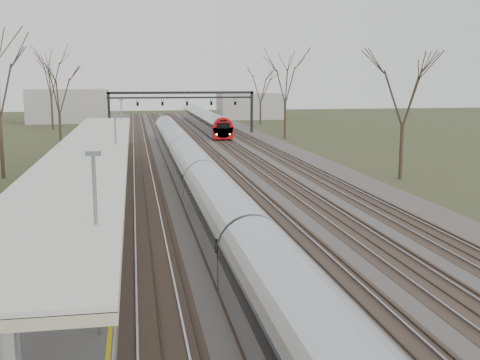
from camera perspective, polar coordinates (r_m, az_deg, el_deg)
name	(u,v)px	position (r m, az deg, el deg)	size (l,w,h in m)	color
track_bed	(207,161)	(57.88, -3.10, 1.80)	(24.00, 160.00, 0.22)	#474442
platform	(98,194)	(40.19, -13.31, -1.29)	(3.50, 69.00, 1.00)	#9E9B93
canopy	(91,150)	(35.22, -13.92, 2.82)	(4.10, 50.00, 3.11)	slate
signal_gantry	(182,100)	(87.24, -5.53, 7.59)	(21.00, 0.59, 6.08)	black
tree_east_far	(404,87)	(48.54, 15.30, 8.53)	(5.00, 5.00, 10.30)	#2D231C
train_near	(193,168)	(43.78, -4.51, 1.12)	(2.62, 75.21, 3.05)	#A9ABB3
train_far	(203,118)	(98.29, -3.53, 5.84)	(2.62, 45.21, 3.05)	#A9ABB3
passenger	(81,263)	(20.86, -14.82, -7.60)	(0.63, 0.42, 1.73)	#2E435A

